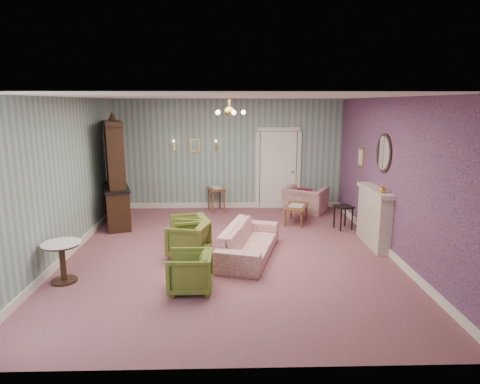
{
  "coord_description": "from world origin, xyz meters",
  "views": [
    {
      "loc": [
        -0.01,
        -7.45,
        2.79
      ],
      "look_at": [
        0.2,
        0.4,
        1.1
      ],
      "focal_mm": 30.99,
      "sensor_mm": 36.0,
      "label": 1
    }
  ],
  "objects_px": {
    "wingback_chair": "(305,195)",
    "dresser": "(115,171)",
    "olive_chair_b": "(189,238)",
    "sofa_chintz": "(249,236)",
    "olive_chair_a": "(190,270)",
    "coffee_table": "(296,214)",
    "side_table_black": "(343,217)",
    "olive_chair_c": "(189,230)",
    "fireplace": "(374,217)",
    "pedestal_table": "(63,262)"
  },
  "relations": [
    {
      "from": "wingback_chair",
      "to": "dresser",
      "type": "height_order",
      "value": "dresser"
    },
    {
      "from": "olive_chair_b",
      "to": "sofa_chintz",
      "type": "distance_m",
      "value": 1.12
    },
    {
      "from": "olive_chair_a",
      "to": "coffee_table",
      "type": "distance_m",
      "value": 4.19
    },
    {
      "from": "sofa_chintz",
      "to": "side_table_black",
      "type": "height_order",
      "value": "sofa_chintz"
    },
    {
      "from": "olive_chair_c",
      "to": "side_table_black",
      "type": "bearing_deg",
      "value": 93.42
    },
    {
      "from": "fireplace",
      "to": "olive_chair_c",
      "type": "bearing_deg",
      "value": -179.14
    },
    {
      "from": "olive_chair_c",
      "to": "side_table_black",
      "type": "relative_size",
      "value": 1.29
    },
    {
      "from": "dresser",
      "to": "sofa_chintz",
      "type": "bearing_deg",
      "value": -54.49
    },
    {
      "from": "olive_chair_a",
      "to": "wingback_chair",
      "type": "height_order",
      "value": "wingback_chair"
    },
    {
      "from": "fireplace",
      "to": "pedestal_table",
      "type": "height_order",
      "value": "fireplace"
    },
    {
      "from": "olive_chair_c",
      "to": "wingback_chair",
      "type": "xyz_separation_m",
      "value": [
        2.76,
        2.61,
        0.1
      ]
    },
    {
      "from": "olive_chair_c",
      "to": "fireplace",
      "type": "relative_size",
      "value": 0.5
    },
    {
      "from": "side_table_black",
      "to": "fireplace",
      "type": "bearing_deg",
      "value": -74.19
    },
    {
      "from": "sofa_chintz",
      "to": "coffee_table",
      "type": "relative_size",
      "value": 2.41
    },
    {
      "from": "dresser",
      "to": "pedestal_table",
      "type": "bearing_deg",
      "value": -108.65
    },
    {
      "from": "coffee_table",
      "to": "olive_chair_b",
      "type": "bearing_deg",
      "value": -138.25
    },
    {
      "from": "olive_chair_b",
      "to": "side_table_black",
      "type": "relative_size",
      "value": 1.3
    },
    {
      "from": "dresser",
      "to": "coffee_table",
      "type": "distance_m",
      "value": 4.34
    },
    {
      "from": "olive_chair_a",
      "to": "olive_chair_c",
      "type": "bearing_deg",
      "value": -174.28
    },
    {
      "from": "sofa_chintz",
      "to": "wingback_chair",
      "type": "bearing_deg",
      "value": -11.68
    },
    {
      "from": "olive_chair_a",
      "to": "sofa_chintz",
      "type": "relative_size",
      "value": 0.33
    },
    {
      "from": "olive_chair_b",
      "to": "wingback_chair",
      "type": "distance_m",
      "value": 4.11
    },
    {
      "from": "olive_chair_c",
      "to": "fireplace",
      "type": "height_order",
      "value": "fireplace"
    },
    {
      "from": "olive_chair_b",
      "to": "pedestal_table",
      "type": "bearing_deg",
      "value": -44.95
    },
    {
      "from": "dresser",
      "to": "pedestal_table",
      "type": "xyz_separation_m",
      "value": [
        -0.02,
        -3.2,
        -0.95
      ]
    },
    {
      "from": "olive_chair_a",
      "to": "wingback_chair",
      "type": "distance_m",
      "value": 5.23
    },
    {
      "from": "pedestal_table",
      "to": "coffee_table",
      "type": "bearing_deg",
      "value": 37.12
    },
    {
      "from": "olive_chair_b",
      "to": "coffee_table",
      "type": "bearing_deg",
      "value": 146.36
    },
    {
      "from": "olive_chair_c",
      "to": "coffee_table",
      "type": "relative_size",
      "value": 0.82
    },
    {
      "from": "wingback_chair",
      "to": "pedestal_table",
      "type": "height_order",
      "value": "wingback_chair"
    },
    {
      "from": "olive_chair_c",
      "to": "dresser",
      "type": "height_order",
      "value": "dresser"
    },
    {
      "from": "olive_chair_b",
      "to": "fireplace",
      "type": "distance_m",
      "value": 3.67
    },
    {
      "from": "side_table_black",
      "to": "olive_chair_b",
      "type": "bearing_deg",
      "value": -154.5
    },
    {
      "from": "sofa_chintz",
      "to": "coffee_table",
      "type": "bearing_deg",
      "value": -13.92
    },
    {
      "from": "dresser",
      "to": "coffee_table",
      "type": "xyz_separation_m",
      "value": [
        4.21,
        -0.0,
        -1.06
      ]
    },
    {
      "from": "olive_chair_c",
      "to": "coffee_table",
      "type": "height_order",
      "value": "olive_chair_c"
    },
    {
      "from": "fireplace",
      "to": "coffee_table",
      "type": "relative_size",
      "value": 1.66
    },
    {
      "from": "coffee_table",
      "to": "side_table_black",
      "type": "relative_size",
      "value": 1.56
    },
    {
      "from": "dresser",
      "to": "coffee_table",
      "type": "relative_size",
      "value": 3.03
    },
    {
      "from": "olive_chair_b",
      "to": "olive_chair_c",
      "type": "relative_size",
      "value": 1.01
    },
    {
      "from": "wingback_chair",
      "to": "coffee_table",
      "type": "bearing_deg",
      "value": 98.54
    },
    {
      "from": "olive_chair_b",
      "to": "fireplace",
      "type": "bearing_deg",
      "value": 112.65
    },
    {
      "from": "fireplace",
      "to": "pedestal_table",
      "type": "bearing_deg",
      "value": -163.63
    },
    {
      "from": "fireplace",
      "to": "coffee_table",
      "type": "height_order",
      "value": "fireplace"
    },
    {
      "from": "olive_chair_c",
      "to": "dresser",
      "type": "bearing_deg",
      "value": -146.93
    },
    {
      "from": "side_table_black",
      "to": "olive_chair_c",
      "type": "bearing_deg",
      "value": -161.43
    },
    {
      "from": "olive_chair_b",
      "to": "sofa_chintz",
      "type": "height_order",
      "value": "sofa_chintz"
    },
    {
      "from": "pedestal_table",
      "to": "olive_chair_a",
      "type": "bearing_deg",
      "value": -10.4
    },
    {
      "from": "wingback_chair",
      "to": "dresser",
      "type": "xyz_separation_m",
      "value": [
        -4.6,
        -0.97,
        0.83
      ]
    },
    {
      "from": "olive_chair_c",
      "to": "pedestal_table",
      "type": "bearing_deg",
      "value": -64.94
    }
  ]
}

